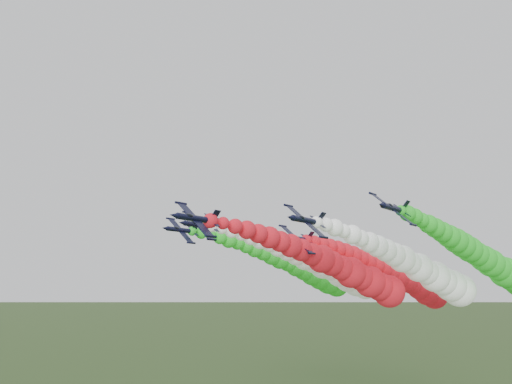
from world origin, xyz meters
The scene contains 6 objects.
jet_lead centered at (5.28, 22.50, 37.93)m, with size 14.51×60.88×17.52m.
jet_inner_left centered at (-6.39, 35.51, 38.96)m, with size 14.28×60.65×17.29m.
jet_inner_right centered at (16.39, 36.79, 37.87)m, with size 14.69×61.07×17.70m.
jet_outer_left centered at (-17.85, 43.00, 39.08)m, with size 14.38×60.75×17.38m.
jet_outer_right centered at (27.08, 43.25, 40.15)m, with size 14.35×60.72×17.35m.
jet_trail centered at (6.49, 48.40, 36.63)m, with size 14.43×60.80×17.43m.
Camera 1 is at (52.92, -68.95, 35.37)m, focal length 35.00 mm.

